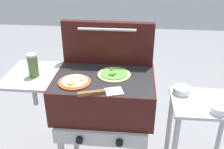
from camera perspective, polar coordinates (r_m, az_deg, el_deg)
The scene contains 9 objects.
grill at distance 1.75m, azimuth -2.11°, elevation -4.75°, with size 0.96×0.53×0.90m.
grill_lid_open at distance 1.82m, azimuth -0.93°, elevation 6.84°, with size 0.63×0.08×0.30m.
pizza_cheese at distance 1.62m, azimuth -8.12°, elevation -1.61°, with size 0.20×0.20×0.03m.
pizza_veggie at distance 1.69m, azimuth 0.44°, elevation 0.00°, with size 0.21×0.21×0.03m.
sauce_jar at distance 1.74m, azimuth -16.70°, elevation 1.90°, with size 0.06×0.06×0.15m.
spatula at distance 1.50m, azimuth -2.42°, elevation -3.87°, with size 0.26×0.13×0.02m.
prep_table at distance 1.93m, azimuth 18.73°, elevation -11.01°, with size 0.44×0.36×0.75m.
topping_bowl_near at distance 1.85m, azimuth 14.85°, elevation -3.36°, with size 0.12×0.12×0.04m.
topping_bowl_far at distance 1.72m, azimuth 22.13°, elevation -7.11°, with size 0.10×0.10×0.04m.
Camera 1 is at (0.19, -1.48, 1.68)m, focal length 42.29 mm.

